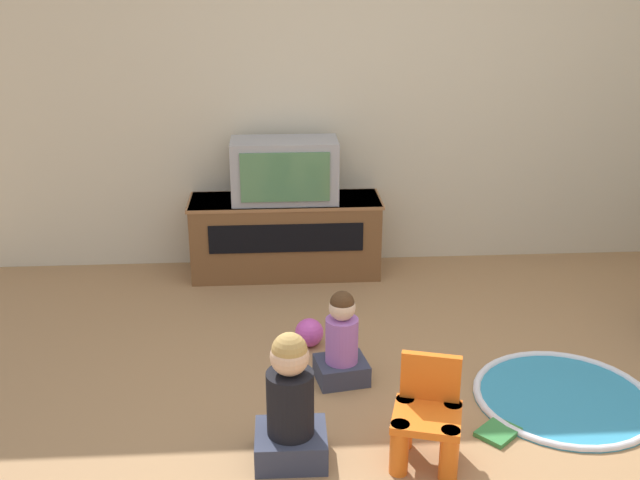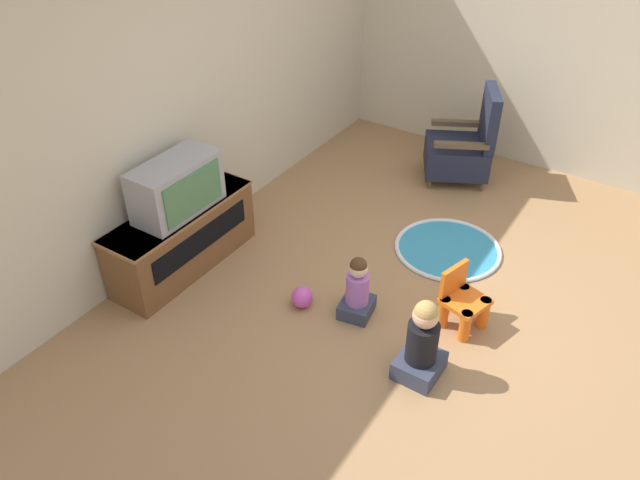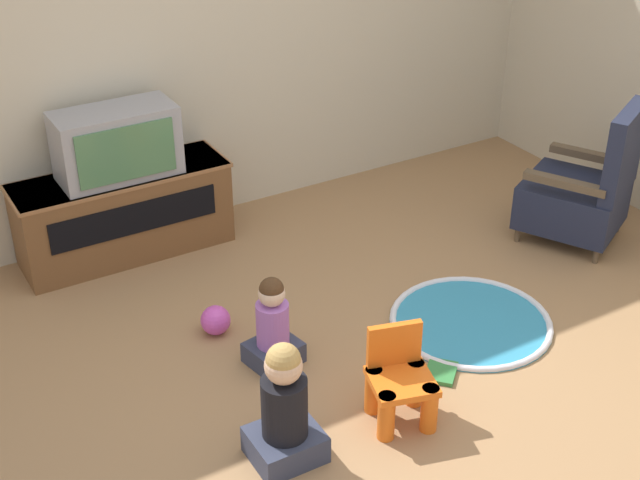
# 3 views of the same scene
# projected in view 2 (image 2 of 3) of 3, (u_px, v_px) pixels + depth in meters

# --- Properties ---
(ground_plane) EXTENTS (30.00, 30.00, 0.00)m
(ground_plane) POSITION_uv_depth(u_px,v_px,m) (430.00, 312.00, 4.76)
(ground_plane) COLOR #9E754C
(wall_back) EXTENTS (5.83, 0.12, 2.75)m
(wall_back) POSITION_uv_depth(u_px,v_px,m) (181.00, 82.00, 4.89)
(wall_back) COLOR beige
(wall_back) RESTS_ON ground_plane
(wall_right) EXTENTS (0.12, 5.32, 2.75)m
(wall_right) POSITION_uv_depth(u_px,v_px,m) (609.00, 41.00, 5.69)
(wall_right) COLOR beige
(wall_right) RESTS_ON ground_plane
(tv_cabinet) EXTENTS (1.34, 0.44, 0.55)m
(tv_cabinet) POSITION_uv_depth(u_px,v_px,m) (182.00, 237.00, 5.06)
(tv_cabinet) COLOR brown
(tv_cabinet) RESTS_ON ground_plane
(television) EXTENTS (0.73, 0.36, 0.43)m
(television) POSITION_uv_depth(u_px,v_px,m) (177.00, 187.00, 4.77)
(television) COLOR #939399
(television) RESTS_ON tv_cabinet
(black_armchair) EXTENTS (0.78, 0.80, 0.95)m
(black_armchair) POSITION_uv_depth(u_px,v_px,m) (463.00, 148.00, 6.21)
(black_armchair) COLOR brown
(black_armchair) RESTS_ON ground_plane
(yellow_kid_chair) EXTENTS (0.37, 0.36, 0.48)m
(yellow_kid_chair) POSITION_uv_depth(u_px,v_px,m) (462.00, 304.00, 4.54)
(yellow_kid_chair) COLOR orange
(yellow_kid_chair) RESTS_ON ground_plane
(play_mat) EXTENTS (0.92, 0.92, 0.04)m
(play_mat) POSITION_uv_depth(u_px,v_px,m) (448.00, 249.00, 5.40)
(play_mat) COLOR teal
(play_mat) RESTS_ON ground_plane
(child_watching_left) EXTENTS (0.33, 0.29, 0.63)m
(child_watching_left) POSITION_uv_depth(u_px,v_px,m) (422.00, 344.00, 4.10)
(child_watching_left) COLOR #33384C
(child_watching_left) RESTS_ON ground_plane
(child_watching_center) EXTENTS (0.30, 0.28, 0.52)m
(child_watching_center) POSITION_uv_depth(u_px,v_px,m) (357.00, 290.00, 4.62)
(child_watching_center) COLOR #33384C
(child_watching_center) RESTS_ON ground_plane
(toy_ball) EXTENTS (0.17, 0.17, 0.17)m
(toy_ball) POSITION_uv_depth(u_px,v_px,m) (302.00, 297.00, 4.77)
(toy_ball) COLOR #CC4CB2
(toy_ball) RESTS_ON ground_plane
(book) EXTENTS (0.25, 0.24, 0.02)m
(book) POSITION_uv_depth(u_px,v_px,m) (459.00, 287.00, 4.98)
(book) COLOR #337F3D
(book) RESTS_ON ground_plane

